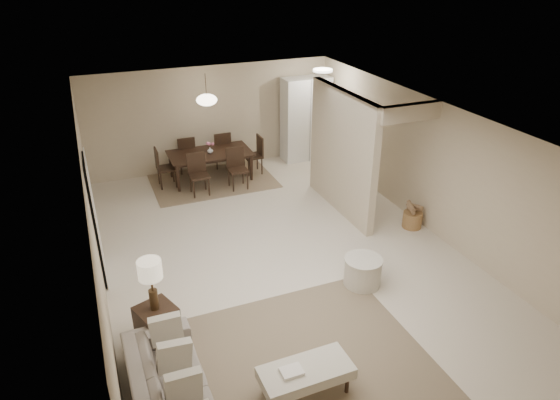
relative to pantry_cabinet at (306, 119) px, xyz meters
name	(u,v)px	position (x,y,z in m)	size (l,w,h in m)	color
floor	(282,255)	(-2.35, -4.15, -1.05)	(9.00, 9.00, 0.00)	beige
ceiling	(282,120)	(-2.35, -4.15, 1.45)	(9.00, 9.00, 0.00)	white
back_wall	(212,118)	(-2.35, 0.35, 0.20)	(6.00, 6.00, 0.00)	#BDAB8F
left_wall	(93,225)	(-5.35, -4.15, 0.20)	(9.00, 9.00, 0.00)	#BDAB8F
right_wall	(430,166)	(0.65, -4.15, 0.20)	(9.00, 9.00, 0.00)	#BDAB8F
partition	(342,153)	(-0.55, -2.90, 0.20)	(0.15, 2.50, 2.50)	#BDAB8F
doorway	(95,221)	(-5.32, -3.55, -0.03)	(0.04, 0.90, 2.04)	black
pantry_cabinet	(306,119)	(0.00, 0.00, 0.00)	(1.20, 0.55, 2.10)	white
flush_light	(323,70)	(-0.05, -0.95, 1.41)	(0.44, 0.44, 0.05)	white
living_rug	(310,371)	(-3.06, -6.81, -1.04)	(3.20, 3.20, 0.01)	brown
sofa	(172,393)	(-4.80, -6.81, -0.72)	(0.87, 2.23, 0.65)	gray
ottoman_bench	(306,373)	(-3.26, -7.11, -0.73)	(1.13, 0.53, 0.40)	#BEB6A6
side_table	(157,324)	(-4.75, -5.47, -0.78)	(0.48, 0.48, 0.53)	black
table_lamp	(150,274)	(-4.75, -5.47, 0.04)	(0.32, 0.32, 0.76)	#43301C
round_pouf	(363,272)	(-1.47, -5.42, -0.81)	(0.61, 0.61, 0.48)	#BEB6A6
wicker_basket	(412,220)	(0.40, -4.15, -0.89)	(0.37, 0.37, 0.32)	olive
dining_rug	(212,179)	(-2.63, -0.45, -1.04)	(2.80, 2.10, 0.01)	#836C51
dining_table	(211,166)	(-2.63, -0.45, -0.72)	(1.90, 1.06, 0.67)	black
dining_chairs	(211,161)	(-2.63, -0.45, -0.59)	(2.49, 1.81, 0.93)	black
vase	(210,150)	(-2.63, -0.45, -0.31)	(0.13, 0.13, 0.14)	white
yellow_mat	(343,176)	(0.35, -1.45, -1.04)	(0.99, 0.61, 0.01)	yellow
pendant_light	(207,100)	(-2.63, -0.45, 0.87)	(0.46, 0.46, 0.71)	#43301C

